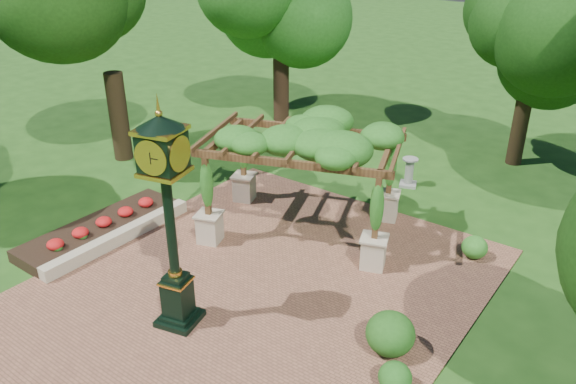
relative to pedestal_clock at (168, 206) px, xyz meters
The scene contains 12 objects.
ground 3.27m from the pedestal_clock, 60.43° to the left, with size 120.00×120.00×0.00m, color #1E4714.
brick_plaza 3.68m from the pedestal_clock, 74.21° to the left, with size 10.00×12.00×0.04m, color brown.
border_wall 5.17m from the pedestal_clock, 159.68° to the left, with size 0.35×5.00×0.40m, color #C6B793.
flower_bed 5.91m from the pedestal_clock, 163.16° to the left, with size 1.50×5.00×0.36m, color red.
pedestal_clock is the anchor object (origin of this frame).
pergola 5.26m from the pedestal_clock, 92.40° to the left, with size 6.36×5.11×3.47m.
sundial 10.51m from the pedestal_clock, 84.54° to the left, with size 0.73×0.73×1.04m.
shrub_front 5.79m from the pedestal_clock, 11.96° to the left, with size 0.67×0.67×0.61m, color #215819.
shrub_mid 5.46m from the pedestal_clock, 24.18° to the left, with size 1.07×1.07×0.96m, color #205016.
shrub_back 8.62m from the pedestal_clock, 56.30° to the left, with size 0.71×0.71×0.64m, color #2A671E.
tree_west_far 15.36m from the pedestal_clock, 118.10° to the left, with size 4.58×4.58×7.87m.
tree_north 14.96m from the pedestal_clock, 77.00° to the left, with size 3.86×3.86×6.80m.
Camera 1 is at (7.73, -7.95, 8.46)m, focal length 35.00 mm.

